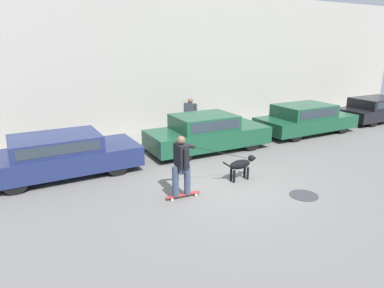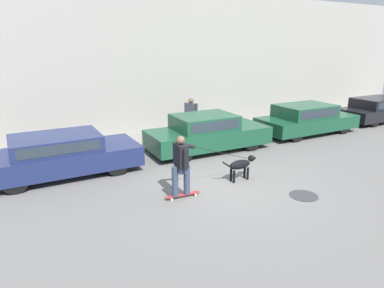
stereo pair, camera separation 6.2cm
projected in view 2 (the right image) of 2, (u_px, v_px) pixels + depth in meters
name	position (u px, v px, depth m)	size (l,w,h in m)	color
ground_plane	(225.00, 187.00, 9.31)	(36.00, 36.00, 0.00)	slate
back_wall	(141.00, 65.00, 13.59)	(32.00, 0.30, 5.81)	#ADA89E
sidewalk_curb	(154.00, 141.00, 13.48)	(30.00, 1.86, 0.11)	gray
parked_car_0	(62.00, 155.00, 10.01)	(4.37, 1.88, 1.22)	black
parked_car_1	(207.00, 133.00, 12.34)	(4.48, 1.95, 1.32)	black
parked_car_2	(306.00, 119.00, 14.67)	(4.45, 1.93, 1.26)	black
parked_car_3	(379.00, 110.00, 17.03)	(4.43, 1.81, 1.18)	black
dog	(241.00, 165.00, 9.65)	(1.13, 0.27, 0.68)	black
skateboarder	(181.00, 164.00, 8.39)	(2.80, 0.66, 1.62)	beige
pedestrian_with_bag	(191.00, 115.00, 14.02)	(0.45, 0.64, 1.51)	brown
manhole_cover	(304.00, 196.00, 8.75)	(0.72, 0.72, 0.01)	#38383D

